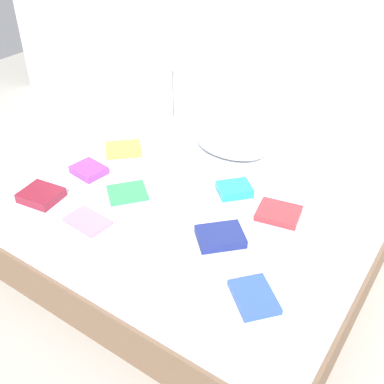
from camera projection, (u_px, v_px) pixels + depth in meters
ground_plane at (187, 260)px, 2.80m from camera, size 8.00×8.00×0.00m
bed at (187, 229)px, 2.66m from camera, size 2.00×1.50×0.50m
radiator at (152, 93)px, 3.95m from camera, size 0.44×0.04×0.58m
pillow at (232, 142)px, 2.83m from camera, size 0.48×0.33×0.16m
textbook_navy at (220, 236)px, 2.19m from camera, size 0.28×0.28×0.04m
textbook_white at (159, 229)px, 2.23m from camera, size 0.22×0.22×0.04m
textbook_red at (279, 213)px, 2.35m from camera, size 0.24×0.22×0.03m
textbook_green at (127, 193)px, 2.50m from camera, size 0.27×0.27×0.02m
textbook_purple at (89, 170)px, 2.67m from camera, size 0.20×0.17×0.04m
textbook_lime at (123, 149)px, 2.88m from camera, size 0.29×0.29×0.03m
textbook_blue at (254, 297)px, 1.89m from camera, size 0.27×0.26×0.03m
textbook_pink at (87, 221)px, 2.30m from camera, size 0.23×0.16×0.02m
textbook_teal at (234, 189)px, 2.51m from camera, size 0.23×0.23×0.05m
textbook_maroon at (41, 195)px, 2.46m from camera, size 0.22×0.20×0.05m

